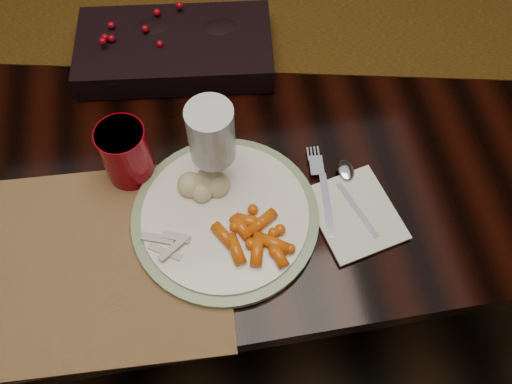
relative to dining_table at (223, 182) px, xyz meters
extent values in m
plane|color=black|center=(0.00, 0.00, -0.38)|extent=(5.00, 5.00, 0.00)
cube|color=black|center=(0.00, 0.00, 0.00)|extent=(1.80, 1.00, 0.75)
cube|color=#4A2F0F|center=(0.05, 0.19, 0.38)|extent=(1.70, 0.68, 0.00)
cube|color=olive|center=(-0.25, -0.33, 0.38)|extent=(0.47, 0.35, 0.00)
cylinder|color=white|center=(-0.02, -0.30, 0.39)|extent=(0.37, 0.37, 0.02)
cube|color=silver|center=(0.19, -0.32, 0.38)|extent=(0.16, 0.17, 0.01)
cylinder|color=maroon|center=(-0.16, -0.18, 0.43)|extent=(0.09, 0.09, 0.11)
camera|label=1|loc=(-0.03, -0.69, 1.16)|focal=38.00mm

